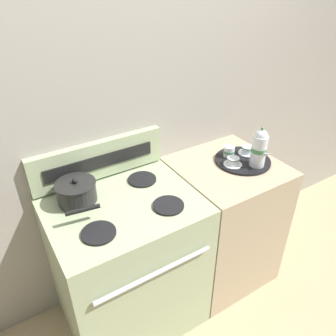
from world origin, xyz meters
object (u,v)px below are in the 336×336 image
at_px(saucepan, 77,192).
at_px(serving_tray, 243,160).
at_px(stove, 129,264).
at_px(teapot, 259,148).
at_px(teacup_left, 247,150).
at_px(creamer_jug, 229,151).
at_px(teacup_right, 233,161).

relative_size(saucepan, serving_tray, 0.88).
xyz_separation_m(stove, teapot, (0.85, -0.10, 0.59)).
bearing_deg(stove, teacup_left, 2.32).
distance_m(serving_tray, teacup_left, 0.09).
height_order(teapot, creamer_jug, teapot).
xyz_separation_m(teacup_left, teacup_right, (-0.18, -0.06, 0.00)).
bearing_deg(teacup_left, saucepan, 174.66).
height_order(teacup_right, creamer_jug, creamer_jug).
bearing_deg(creamer_jug, teacup_left, -16.82).
xyz_separation_m(teapot, teacup_right, (-0.12, 0.08, -0.10)).
relative_size(serving_tray, teacup_left, 3.08).
bearing_deg(stove, teapot, -6.94).
xyz_separation_m(stove, serving_tray, (0.83, -0.01, 0.46)).
relative_size(stove, creamer_jug, 13.15).
height_order(teapot, teacup_left, teapot).
height_order(teacup_left, teacup_right, same).
bearing_deg(teapot, serving_tray, 103.62).
xyz_separation_m(saucepan, teacup_right, (0.92, -0.16, -0.03)).
bearing_deg(teapot, saucepan, 166.89).
relative_size(stove, teapot, 3.62).
relative_size(stove, saucepan, 3.00).
bearing_deg(creamer_jug, serving_tray, -60.25).
bearing_deg(saucepan, creamer_jug, -3.82).
relative_size(saucepan, teacup_left, 2.72).
xyz_separation_m(teapot, creamer_jug, (-0.07, 0.18, -0.09)).
height_order(serving_tray, creamer_jug, creamer_jug).
bearing_deg(teacup_left, teapot, -110.98).
bearing_deg(saucepan, stove, -36.10).
distance_m(serving_tray, creamer_jug, 0.10).
height_order(stove, creamer_jug, creamer_jug).
bearing_deg(serving_tray, creamer_jug, 119.75).
distance_m(teacup_left, creamer_jug, 0.13).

